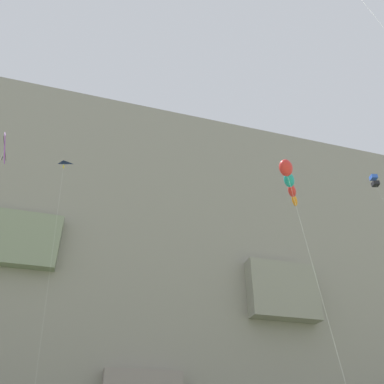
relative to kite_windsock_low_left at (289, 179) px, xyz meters
name	(u,v)px	position (x,y,z in m)	size (l,w,h in m)	color
cliff_face	(137,271)	(-2.88, 49.36, 11.89)	(180.00, 26.06, 59.11)	gray
kite_windsock_low_left	(289,179)	(0.00, 0.00, 0.00)	(4.31, 5.72, 18.23)	red
kite_box_high_left	(375,181)	(22.91, 15.59, 14.47)	(0.98, 6.39, 33.03)	blue
kite_delta_mid_right	(62,172)	(-16.48, 19.36, 10.63)	(3.03, 4.39, 29.64)	navy
kite_diamond_high_right	(3,152)	(-19.12, 4.60, 1.63)	(1.01, 6.52, 20.84)	purple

